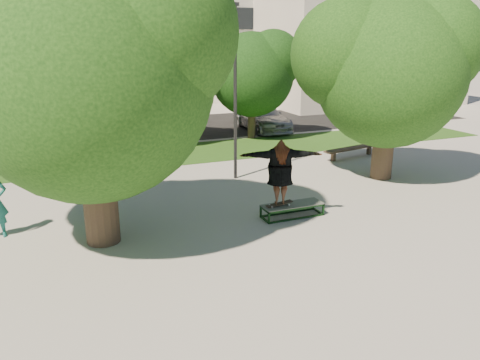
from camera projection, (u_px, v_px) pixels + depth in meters
name	position (u px, v px, depth m)	size (l,w,h in m)	color
ground	(270.00, 231.00, 12.51)	(120.00, 120.00, 0.00)	#9A968E
grass_strip	(199.00, 152.00, 21.29)	(30.00, 4.00, 0.02)	#274714
asphalt_strip	(148.00, 129.00, 26.69)	(40.00, 8.00, 0.01)	black
tree_left	(83.00, 62.00, 10.65)	(6.96, 5.95, 7.12)	#38281E
tree_right	(387.00, 64.00, 16.23)	(6.24, 5.33, 6.51)	#38281E
bg_tree_left	(5.00, 70.00, 18.86)	(5.28, 4.51, 5.77)	#38281E
bg_tree_mid	(137.00, 60.00, 21.67)	(5.76, 4.92, 6.24)	#38281E
bg_tree_right	(250.00, 69.00, 23.37)	(5.04, 4.31, 5.43)	#38281E
lamppost	(235.00, 92.00, 16.40)	(0.25, 0.15, 6.11)	#2D2D30
office_building	(77.00, 0.00, 37.81)	(30.00, 14.12, 16.00)	silver
side_building	(353.00, 52.00, 37.41)	(15.00, 10.00, 8.00)	beige
grind_box	(292.00, 210.00, 13.50)	(1.80, 0.60, 0.38)	black
skater_rig	(280.00, 172.00, 13.01)	(2.36, 1.32, 1.93)	white
bench	(352.00, 149.00, 20.21)	(3.00, 0.97, 0.46)	#4A3A2C
car_silver_a	(68.00, 126.00, 23.83)	(1.65, 4.11, 1.40)	silver
car_dark	(53.00, 128.00, 23.42)	(1.46, 4.19, 1.38)	black
car_grey	(167.00, 116.00, 26.65)	(2.39, 5.18, 1.44)	#505155
car_silver_b	(262.00, 117.00, 26.45)	(2.02, 4.96, 1.44)	#A1A1A6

